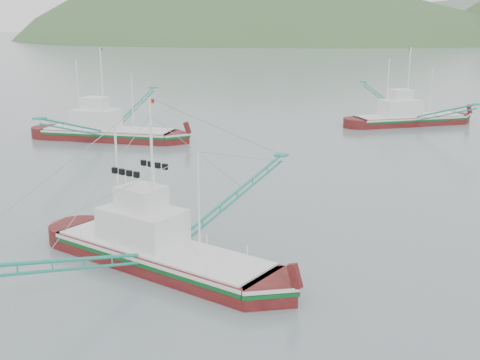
% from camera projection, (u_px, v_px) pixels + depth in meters
% --- Properties ---
extents(ground, '(1200.00, 1200.00, 0.00)m').
position_uv_depth(ground, '(188.00, 264.00, 31.67)').
color(ground, slate).
rests_on(ground, ground).
extents(main_boat, '(13.28, 23.24, 9.47)m').
position_uv_depth(main_boat, '(158.00, 238.00, 31.12)').
color(main_boat, '#4D0D0C').
rests_on(main_boat, ground).
extents(bg_boat_left, '(14.90, 25.71, 10.56)m').
position_uv_depth(bg_boat_left, '(107.00, 123.00, 64.68)').
color(bg_boat_left, '#4D0D0C').
rests_on(bg_boat_left, ground).
extents(bg_boat_far, '(20.49, 21.23, 10.15)m').
position_uv_depth(bg_boat_far, '(409.00, 107.00, 74.16)').
color(bg_boat_far, '#4D0D0C').
rests_on(bg_boat_far, ground).
extents(headland_left, '(448.00, 308.00, 210.00)m').
position_uv_depth(headland_left, '(241.00, 40.00, 420.89)').
color(headland_left, '#375A2E').
rests_on(headland_left, ground).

